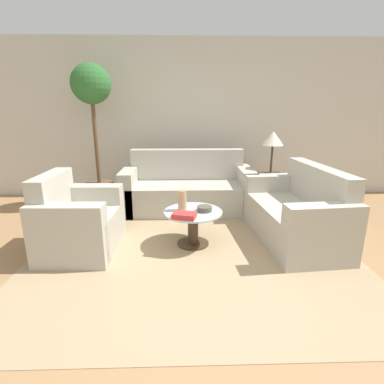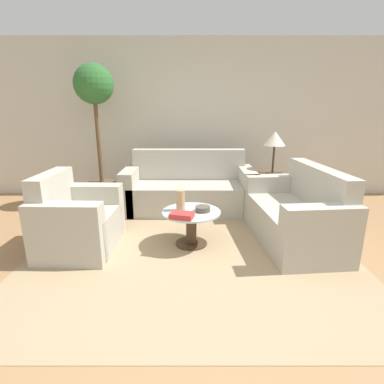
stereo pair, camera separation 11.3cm
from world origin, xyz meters
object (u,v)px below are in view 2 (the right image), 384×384
Objects in this scene: table_lamp at (276,140)px; potted_plant at (97,116)px; loveseat at (299,217)px; bowl at (204,209)px; book_stack at (183,215)px; coffee_table at (192,223)px; vase at (182,200)px; armchair at (76,223)px; sofa_main at (190,190)px.

table_lamp is 0.30× the size of potted_plant.
bowl is at bearing -88.57° from loveseat.
potted_plant reaches higher than book_stack.
vase is at bearing 164.27° from coffee_table.
coffee_table is 2.43× the size of book_stack.
book_stack is (0.02, -0.24, -0.09)m from vase.
book_stack is at bearing -94.24° from armchair.
bowl is 0.30m from book_stack.
book_stack is at bearing -84.94° from vase.
potted_plant is (-0.17, 1.59, 1.09)m from armchair.
vase reaches higher than bowl.
book_stack reaches higher than coffee_table.
armchair is at bearing -173.86° from vase.
bowl is (-1.07, -1.20, -0.62)m from table_lamp.
sofa_main is at bearing -136.72° from loveseat.
coffee_table is at bearing 80.64° from book_stack.
sofa_main is 1.70m from loveseat.
book_stack is at bearing -52.15° from potted_plant.
sofa_main is at bearing -40.64° from armchair.
armchair is 0.44× the size of potted_plant.
loveseat is at bearing 28.63° from book_stack.
vase is 0.87× the size of book_stack.
loveseat is 0.73× the size of potted_plant.
armchair reaches higher than book_stack.
table_lamp reaches higher than armchair.
bowl is (0.25, -0.04, -0.09)m from vase.
coffee_table is at bearing -88.30° from sofa_main.
loveseat is at bearing 5.52° from coffee_table.
sofa_main is 1.25× the size of loveseat.
bowl is at bearing -131.59° from table_lamp.
coffee_table is at bearing -135.01° from table_lamp.
table_lamp is 2.70× the size of vase.
sofa_main is at bearing 177.44° from table_lamp.
armchair is at bearing -171.17° from book_stack.
loveseat is (1.27, -1.13, 0.00)m from sofa_main.
armchair is 5.70× the size of bowl.
vase is 0.26m from bowl.
table_lamp is (-0.04, 1.08, 0.76)m from loveseat.
coffee_table is 0.28m from vase.
coffee_table is 1.04× the size of table_lamp.
sofa_main is 11.66× the size of bowl.
book_stack is at bearing -81.07° from loveseat.
vase is (-1.31, -1.17, -0.53)m from table_lamp.
potted_plant reaches higher than table_lamp.
coffee_table is at bearing -46.52° from potted_plant.
sofa_main is at bearing 102.48° from book_stack.
vase reaches higher than coffee_table.
table_lamp is at bearing 44.99° from coffee_table.
table_lamp is at bearing -60.70° from armchair.
sofa_main reaches higher than book_stack.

